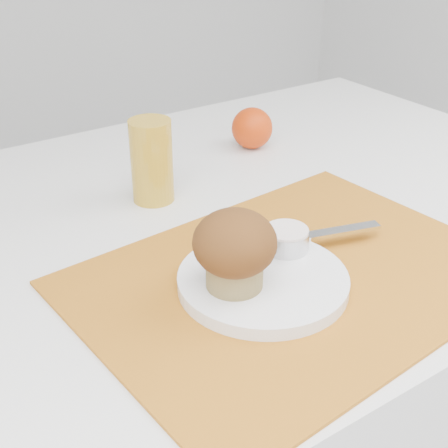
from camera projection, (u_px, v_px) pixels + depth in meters
table at (225, 398)px, 1.08m from camera, size 1.20×0.80×0.75m
placemat at (293, 277)px, 0.74m from camera, size 0.53×0.41×0.00m
plate at (263, 281)px, 0.72m from camera, size 0.20×0.20×0.02m
ramekin at (286, 240)px, 0.76m from camera, size 0.06×0.06×0.02m
cream at (287, 231)px, 0.75m from camera, size 0.07×0.07×0.01m
raspberry_near at (262, 241)px, 0.76m from camera, size 0.02×0.02×0.02m
raspberry_far at (280, 247)px, 0.75m from camera, size 0.02×0.02×0.02m
butter_knife at (306, 237)px, 0.78m from camera, size 0.20×0.07×0.01m
orange at (252, 128)px, 1.08m from camera, size 0.07×0.07×0.07m
juice_glass at (152, 161)px, 0.89m from camera, size 0.08×0.08×0.12m
muffin at (235, 248)px, 0.67m from camera, size 0.09×0.09×0.09m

